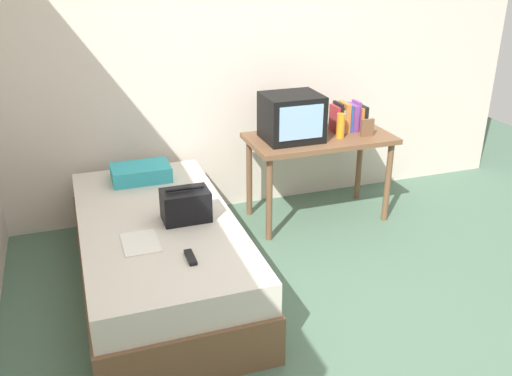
{
  "coord_description": "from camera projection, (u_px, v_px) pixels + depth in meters",
  "views": [
    {
      "loc": [
        -1.37,
        -2.37,
        2.12
      ],
      "look_at": [
        -0.19,
        1.02,
        0.55
      ],
      "focal_mm": 38.91,
      "sensor_mm": 36.0,
      "label": 1
    }
  ],
  "objects": [
    {
      "name": "pillow",
      "position": [
        141.0,
        173.0,
        4.14
      ],
      "size": [
        0.43,
        0.28,
        0.11
      ],
      "primitive_type": "cube",
      "color": "#33A8B7",
      "rests_on": "bed"
    },
    {
      "name": "picture_frame",
      "position": [
        367.0,
        128.0,
        4.42
      ],
      "size": [
        0.11,
        0.02,
        0.14
      ],
      "primitive_type": "cube",
      "color": "brown",
      "rests_on": "desk"
    },
    {
      "name": "tv",
      "position": [
        292.0,
        117.0,
        4.3
      ],
      "size": [
        0.44,
        0.39,
        0.36
      ],
      "color": "black",
      "rests_on": "desk"
    },
    {
      "name": "water_bottle",
      "position": [
        341.0,
        126.0,
        4.37
      ],
      "size": [
        0.07,
        0.07,
        0.2
      ],
      "primitive_type": "cylinder",
      "color": "orange",
      "rests_on": "desk"
    },
    {
      "name": "remote_dark",
      "position": [
        191.0,
        257.0,
        3.1
      ],
      "size": [
        0.04,
        0.16,
        0.02
      ],
      "primitive_type": "cube",
      "color": "black",
      "rests_on": "bed"
    },
    {
      "name": "book_row",
      "position": [
        348.0,
        117.0,
        4.54
      ],
      "size": [
        0.29,
        0.17,
        0.24
      ],
      "color": "#B72D33",
      "rests_on": "desk"
    },
    {
      "name": "wall_back",
      "position": [
        238.0,
        56.0,
        4.52
      ],
      "size": [
        5.2,
        0.1,
        2.6
      ],
      "primitive_type": "cube",
      "color": "beige",
      "rests_on": "ground"
    },
    {
      "name": "ground_plane",
      "position": [
        342.0,
        333.0,
        3.31
      ],
      "size": [
        8.0,
        8.0,
        0.0
      ],
      "primitive_type": "plane",
      "color": "#4C6B56"
    },
    {
      "name": "bed",
      "position": [
        159.0,
        254.0,
        3.67
      ],
      "size": [
        1.0,
        2.0,
        0.51
      ],
      "color": "brown",
      "rests_on": "ground"
    },
    {
      "name": "desk",
      "position": [
        319.0,
        147.0,
        4.49
      ],
      "size": [
        1.16,
        0.6,
        0.72
      ],
      "color": "brown",
      "rests_on": "ground"
    },
    {
      "name": "magazine",
      "position": [
        140.0,
        243.0,
        3.27
      ],
      "size": [
        0.21,
        0.29,
        0.01
      ],
      "primitive_type": "cube",
      "color": "white",
      "rests_on": "bed"
    },
    {
      "name": "handbag",
      "position": [
        186.0,
        205.0,
        3.52
      ],
      "size": [
        0.3,
        0.2,
        0.22
      ],
      "color": "black",
      "rests_on": "bed"
    }
  ]
}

